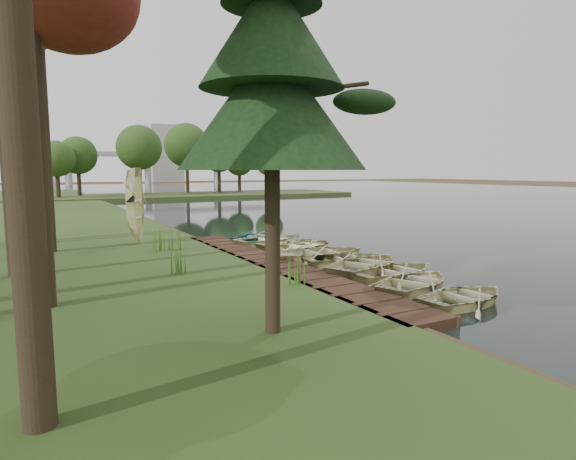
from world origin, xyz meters
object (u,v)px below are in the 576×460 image
rowboat_0 (467,294)px  rowboat_2 (396,269)px  rowboat_1 (417,279)px  pine_tree (272,66)px  stored_rowboat (139,236)px  boardwalk (275,267)px

rowboat_0 → rowboat_2: 3.32m
rowboat_0 → rowboat_1: rowboat_1 is taller
rowboat_0 → pine_tree: size_ratio=0.35×
stored_rowboat → pine_tree: pine_tree is taller
rowboat_2 → pine_tree: pine_tree is taller
boardwalk → pine_tree: size_ratio=1.88×
boardwalk → pine_tree: bearing=-117.2°
boardwalk → stored_rowboat: bearing=115.7°
rowboat_1 → stored_rowboat: (-5.85, 12.10, 0.27)m
boardwalk → rowboat_0: 7.17m
rowboat_1 → stored_rowboat: bearing=5.4°
stored_rowboat → rowboat_0: bearing=-130.6°
rowboat_0 → pine_tree: pine_tree is taller
rowboat_1 → rowboat_2: bearing=-37.1°
stored_rowboat → pine_tree: size_ratio=0.41×
boardwalk → pine_tree: (-3.51, -6.85, 5.59)m
rowboat_2 → stored_rowboat: 12.36m
boardwalk → rowboat_0: (2.46, -6.74, 0.21)m
rowboat_0 → stored_rowboat: 15.15m
rowboat_0 → rowboat_1: 1.85m
rowboat_0 → pine_tree: 8.03m
boardwalk → rowboat_1: rowboat_1 is taller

